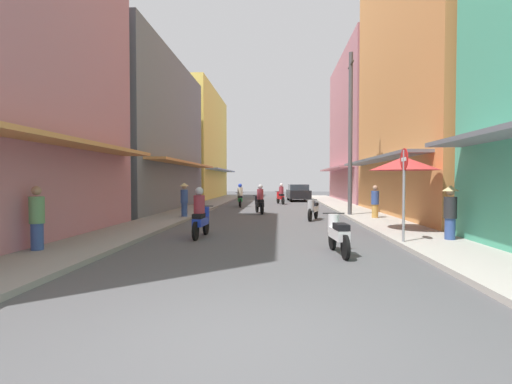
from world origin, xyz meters
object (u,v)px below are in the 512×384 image
at_px(pedestrian_crossing, 375,203).
at_px(vendor_umbrella, 404,164).
at_px(motorbike_green, 240,197).
at_px(motorbike_red, 281,195).
at_px(pedestrian_midway, 37,221).
at_px(utility_pole, 350,133).
at_px(pedestrian_foreground, 184,199).
at_px(pedestrian_far, 450,211).
at_px(parked_car, 298,193).
at_px(motorbike_blue, 201,215).
at_px(motorbike_white, 338,233).
at_px(street_sign_no_entry, 404,183).
at_px(motorbike_black, 260,201).
at_px(motorbike_silver, 313,209).

bearing_deg(pedestrian_crossing, vendor_umbrella, -91.92).
bearing_deg(motorbike_green, motorbike_red, 50.72).
height_order(pedestrian_midway, utility_pole, utility_pole).
xyz_separation_m(pedestrian_foreground, pedestrian_far, (9.17, -6.33, -0.02)).
bearing_deg(parked_car, motorbike_blue, -100.80).
xyz_separation_m(motorbike_white, street_sign_no_entry, (1.95, 1.25, 1.21)).
relative_size(pedestrian_crossing, vendor_umbrella, 0.61).
bearing_deg(utility_pole, pedestrian_foreground, -168.94).
height_order(motorbike_green, motorbike_black, same).
relative_size(pedestrian_far, street_sign_no_entry, 0.62).
relative_size(motorbike_white, street_sign_no_entry, 0.68).
bearing_deg(pedestrian_foreground, street_sign_no_entry, -41.27).
relative_size(motorbike_silver, motorbike_black, 0.99).
distance_m(motorbike_red, pedestrian_crossing, 12.32).
bearing_deg(street_sign_no_entry, vendor_umbrella, 72.21).
bearing_deg(motorbike_white, motorbike_silver, 89.31).
bearing_deg(motorbike_white, pedestrian_foreground, 125.76).
xyz_separation_m(motorbike_white, vendor_umbrella, (2.71, 3.64, 1.84)).
xyz_separation_m(motorbike_black, pedestrian_crossing, (5.33, -3.18, 0.08)).
relative_size(motorbike_blue, pedestrian_midway, 1.10).
xyz_separation_m(motorbike_green, pedestrian_far, (7.43, -14.47, 0.22)).
height_order(pedestrian_far, street_sign_no_entry, street_sign_no_entry).
relative_size(motorbike_red, pedestrian_foreground, 1.05).
bearing_deg(pedestrian_midway, pedestrian_foreground, 80.82).
relative_size(pedestrian_far, pedestrian_crossing, 1.05).
distance_m(motorbike_red, motorbike_black, 8.49).
xyz_separation_m(motorbike_black, pedestrian_far, (5.85, -9.42, 0.22)).
bearing_deg(motorbike_black, utility_pole, -19.08).
relative_size(motorbike_blue, motorbike_black, 1.03).
xyz_separation_m(motorbike_white, pedestrian_midway, (-7.18, -0.55, 0.32)).
xyz_separation_m(motorbike_red, parked_car, (1.54, 4.32, 0.04)).
xyz_separation_m(motorbike_blue, vendor_umbrella, (6.57, 1.21, 1.64)).
relative_size(motorbike_green, utility_pole, 0.23).
bearing_deg(motorbike_red, pedestrian_crossing, -70.25).
height_order(motorbike_blue, motorbike_silver, motorbike_blue).
bearing_deg(motorbike_green, pedestrian_foreground, -102.06).
xyz_separation_m(parked_car, pedestrian_far, (3.14, -22.15, 0.19)).
xyz_separation_m(motorbike_silver, motorbike_black, (-2.57, 3.27, 0.20)).
bearing_deg(pedestrian_midway, motorbike_black, 68.05).
xyz_separation_m(motorbike_green, vendor_umbrella, (6.77, -12.55, 1.64)).
distance_m(motorbike_silver, pedestrian_crossing, 2.78).
relative_size(motorbike_green, parked_car, 0.43).
xyz_separation_m(motorbike_red, pedestrian_foreground, (-4.49, -11.51, 0.24)).
bearing_deg(motorbike_black, vendor_umbrella, -55.35).
height_order(motorbike_silver, pedestrian_crossing, pedestrian_crossing).
height_order(pedestrian_crossing, street_sign_no_entry, street_sign_no_entry).
relative_size(motorbike_red, motorbike_green, 0.97).
bearing_deg(utility_pole, pedestrian_crossing, -63.41).
height_order(motorbike_white, motorbike_black, motorbike_black).
bearing_deg(vendor_umbrella, pedestrian_foreground, 152.61).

